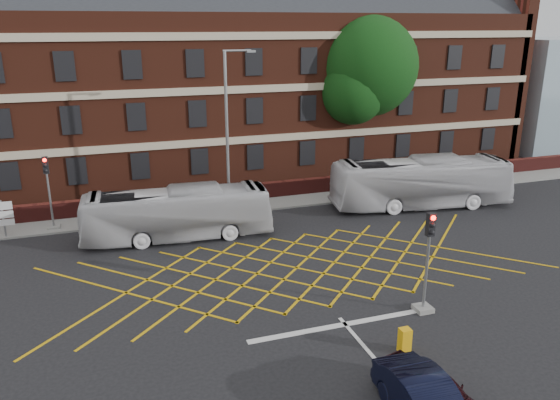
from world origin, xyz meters
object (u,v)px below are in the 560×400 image
object	(u,v)px
deciduous_tree	(367,74)
bus_right	(421,183)
bus_left	(177,214)
traffic_light_far	(50,200)
direction_signs	(3,215)
traffic_light_near	(426,272)
car_maroon	(433,392)
utility_cabinet	(405,340)
street_lamp	(229,164)

from	to	relation	value
deciduous_tree	bus_right	bearing A→B (deg)	-91.07
bus_right	deciduous_tree	world-z (taller)	deciduous_tree
bus_left	traffic_light_far	xyz separation A→B (m)	(-6.60, 3.64, 0.34)
bus_right	traffic_light_far	distance (m)	22.43
direction_signs	traffic_light_far	bearing A→B (deg)	16.39
bus_left	traffic_light_near	size ratio (longest dim) A/B	2.39
deciduous_tree	traffic_light_far	bearing A→B (deg)	-166.72
car_maroon	direction_signs	size ratio (longest dim) A/B	1.76
traffic_light_near	direction_signs	xyz separation A→B (m)	(-17.33, 14.22, -0.39)
car_maroon	deciduous_tree	size ratio (longest dim) A/B	0.32
car_maroon	traffic_light_near	world-z (taller)	traffic_light_near
direction_signs	utility_cabinet	bearing A→B (deg)	-47.73
traffic_light_near	street_lamp	distance (m)	14.17
bus_right	bus_left	bearing A→B (deg)	100.18
direction_signs	street_lamp	bearing A→B (deg)	-4.80
bus_right	deciduous_tree	bearing A→B (deg)	7.39
traffic_light_far	street_lamp	size ratio (longest dim) A/B	0.43
car_maroon	traffic_light_far	xyz separation A→B (m)	(-11.78, 20.27, 1.11)
car_maroon	deciduous_tree	distance (m)	28.54
traffic_light_near	direction_signs	distance (m)	22.42
street_lamp	direction_signs	world-z (taller)	street_lamp
bus_right	traffic_light_far	world-z (taller)	traffic_light_far
bus_right	traffic_light_near	bearing A→B (deg)	156.68
bus_left	deciduous_tree	bearing A→B (deg)	-56.36
traffic_light_far	street_lamp	xyz separation A→B (m)	(10.01, -1.75, 1.73)
deciduous_tree	traffic_light_near	bearing A→B (deg)	-110.22
deciduous_tree	traffic_light_near	world-z (taller)	deciduous_tree
car_maroon	traffic_light_near	size ratio (longest dim) A/B	0.91
deciduous_tree	direction_signs	world-z (taller)	deciduous_tree
car_maroon	deciduous_tree	world-z (taller)	deciduous_tree
traffic_light_far	street_lamp	world-z (taller)	street_lamp
utility_cabinet	direction_signs	bearing A→B (deg)	132.27
bus_right	street_lamp	bearing A→B (deg)	91.82
direction_signs	deciduous_tree	bearing A→B (deg)	13.58
car_maroon	street_lamp	xyz separation A→B (m)	(-1.78, 18.52, 2.84)
traffic_light_near	car_maroon	bearing A→B (deg)	-120.39
street_lamp	deciduous_tree	bearing A→B (deg)	29.64
car_maroon	direction_signs	world-z (taller)	direction_signs
street_lamp	direction_signs	bearing A→B (deg)	175.20
car_maroon	deciduous_tree	xyz separation A→B (m)	(10.58, 25.55, 7.05)
bus_left	direction_signs	bearing A→B (deg)	76.14
traffic_light_near	street_lamp	bearing A→B (deg)	110.43
bus_left	bus_right	world-z (taller)	bus_right
car_maroon	traffic_light_far	distance (m)	23.48
bus_left	traffic_light_far	size ratio (longest dim) A/B	2.39
traffic_light_far	direction_signs	distance (m)	2.55
deciduous_tree	traffic_light_far	xyz separation A→B (m)	(-22.36, -5.28, -5.94)
street_lamp	direction_signs	xyz separation A→B (m)	(-12.42, 1.04, -2.12)
traffic_light_far	bus_right	bearing A→B (deg)	-8.14
bus_right	car_maroon	bearing A→B (deg)	157.11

